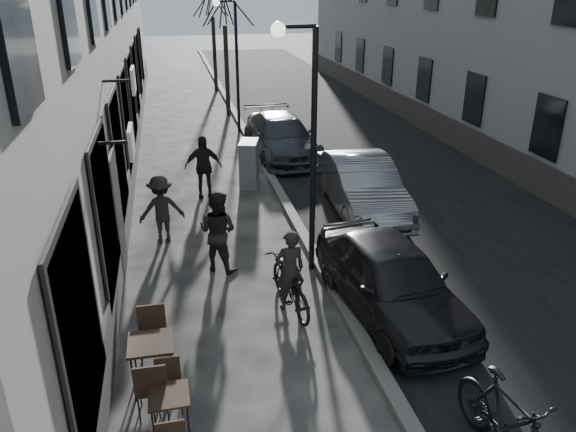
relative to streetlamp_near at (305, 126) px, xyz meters
name	(u,v)px	position (x,y,z in m)	size (l,w,h in m)	color
road	(344,139)	(4.02, 10.00, -3.16)	(7.30, 60.00, 0.00)	black
kerb	(251,143)	(0.37, 10.00, -3.10)	(0.25, 60.00, 0.12)	#65635E
streetlamp_near	(305,126)	(0.00, 0.00, 0.00)	(0.90, 0.28, 5.09)	black
streetlamp_far	(232,52)	(0.00, 12.00, 0.00)	(0.90, 0.28, 5.09)	black
tree_near	(224,7)	(0.07, 15.00, 1.50)	(2.40, 2.40, 5.70)	black
tree_far	(212,1)	(0.07, 21.00, 1.50)	(2.40, 2.40, 5.70)	black
bistro_set_b	(170,410)	(-2.88, -4.23, -2.75)	(0.55, 1.34, 0.79)	black
bistro_set_c	(152,359)	(-3.12, -3.19, -2.66)	(0.67, 1.63, 0.97)	black
utility_cabinet	(249,164)	(-0.37, 5.47, -2.47)	(0.51, 0.93, 1.39)	slate
bicycle	(290,285)	(-0.61, -1.42, -2.67)	(0.65, 1.87, 0.98)	black
cyclist_rider	(290,270)	(-0.61, -1.42, -2.36)	(0.58, 0.38, 1.60)	black
pedestrian_near	(218,231)	(-1.77, 0.41, -2.27)	(0.87, 0.67, 1.78)	black
pedestrian_mid	(162,209)	(-2.93, 2.09, -2.34)	(1.06, 0.61, 1.64)	black
pedestrian_far	(203,167)	(-1.76, 4.86, -2.27)	(1.05, 0.44, 1.79)	black
car_near	(391,279)	(1.17, -1.98, -2.44)	(1.70, 4.22, 1.44)	black
car_mid	(362,185)	(2.27, 2.86, -2.42)	(1.56, 4.47, 1.47)	gray
car_far	(281,137)	(1.17, 8.25, -2.45)	(1.99, 4.89, 1.42)	#33363C
moped	(507,423)	(1.31, -5.59, -2.56)	(0.56, 1.99, 1.20)	black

